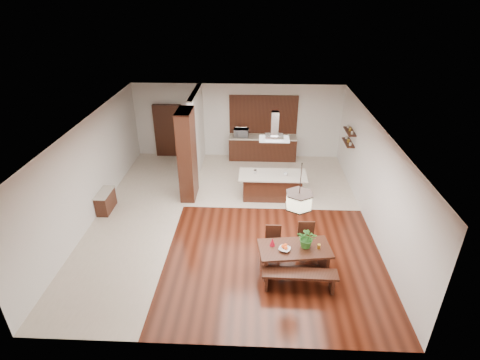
{
  "coord_description": "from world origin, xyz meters",
  "views": [
    {
      "loc": [
        0.71,
        -9.38,
        6.21
      ],
      "look_at": [
        0.3,
        0.0,
        1.25
      ],
      "focal_mm": 28.0,
      "sensor_mm": 36.0,
      "label": 1
    }
  ],
  "objects_px": {
    "foliage_plant": "(307,238)",
    "fruit_bowl": "(285,249)",
    "kitchen_island": "(272,186)",
    "range_hood": "(275,126)",
    "dining_chair_left": "(273,244)",
    "island_cup": "(286,174)",
    "dining_chair_right": "(306,241)",
    "pendant_lantern": "(300,190)",
    "dining_table": "(294,254)",
    "dining_bench": "(299,281)",
    "microwave": "(241,132)",
    "hallway_console": "(106,201)"
  },
  "relations": [
    {
      "from": "island_cup",
      "to": "microwave",
      "type": "bearing_deg",
      "value": 115.75
    },
    {
      "from": "dining_chair_left",
      "to": "dining_chair_right",
      "type": "height_order",
      "value": "dining_chair_right"
    },
    {
      "from": "hallway_console",
      "to": "range_hood",
      "type": "relative_size",
      "value": 0.98
    },
    {
      "from": "fruit_bowl",
      "to": "island_cup",
      "type": "height_order",
      "value": "island_cup"
    },
    {
      "from": "pendant_lantern",
      "to": "dining_chair_left",
      "type": "bearing_deg",
      "value": 136.61
    },
    {
      "from": "dining_chair_left",
      "to": "pendant_lantern",
      "type": "xyz_separation_m",
      "value": [
        0.48,
        -0.46,
        1.8
      ]
    },
    {
      "from": "foliage_plant",
      "to": "range_hood",
      "type": "distance_m",
      "value": 3.81
    },
    {
      "from": "pendant_lantern",
      "to": "microwave",
      "type": "relative_size",
      "value": 2.37
    },
    {
      "from": "dining_chair_right",
      "to": "island_cup",
      "type": "height_order",
      "value": "island_cup"
    },
    {
      "from": "kitchen_island",
      "to": "island_cup",
      "type": "height_order",
      "value": "island_cup"
    },
    {
      "from": "dining_table",
      "to": "island_cup",
      "type": "relative_size",
      "value": 13.26
    },
    {
      "from": "microwave",
      "to": "pendant_lantern",
      "type": "bearing_deg",
      "value": -75.67
    },
    {
      "from": "kitchen_island",
      "to": "hallway_console",
      "type": "bearing_deg",
      "value": -169.25
    },
    {
      "from": "dining_chair_left",
      "to": "pendant_lantern",
      "type": "bearing_deg",
      "value": -43.84
    },
    {
      "from": "dining_table",
      "to": "dining_bench",
      "type": "relative_size",
      "value": 1.05
    },
    {
      "from": "dining_chair_left",
      "to": "range_hood",
      "type": "relative_size",
      "value": 0.99
    },
    {
      "from": "dining_table",
      "to": "fruit_bowl",
      "type": "bearing_deg",
      "value": -156.74
    },
    {
      "from": "range_hood",
      "to": "microwave",
      "type": "xyz_separation_m",
      "value": [
        -1.11,
        3.03,
        -1.36
      ]
    },
    {
      "from": "dining_chair_left",
      "to": "foliage_plant",
      "type": "xyz_separation_m",
      "value": [
        0.76,
        -0.41,
        0.51
      ]
    },
    {
      "from": "dining_table",
      "to": "range_hood",
      "type": "height_order",
      "value": "range_hood"
    },
    {
      "from": "dining_bench",
      "to": "island_cup",
      "type": "height_order",
      "value": "island_cup"
    },
    {
      "from": "hallway_console",
      "to": "island_cup",
      "type": "xyz_separation_m",
      "value": [
        5.49,
        0.86,
        0.61
      ]
    },
    {
      "from": "dining_chair_left",
      "to": "foliage_plant",
      "type": "height_order",
      "value": "foliage_plant"
    },
    {
      "from": "kitchen_island",
      "to": "range_hood",
      "type": "distance_m",
      "value": 2.02
    },
    {
      "from": "dining_bench",
      "to": "dining_chair_left",
      "type": "relative_size",
      "value": 1.91
    },
    {
      "from": "dining_table",
      "to": "fruit_bowl",
      "type": "distance_m",
      "value": 0.35
    },
    {
      "from": "kitchen_island",
      "to": "microwave",
      "type": "xyz_separation_m",
      "value": [
        -1.11,
        3.03,
        0.66
      ]
    },
    {
      "from": "dining_table",
      "to": "range_hood",
      "type": "xyz_separation_m",
      "value": [
        -0.41,
        3.48,
        1.95
      ]
    },
    {
      "from": "hallway_console",
      "to": "fruit_bowl",
      "type": "xyz_separation_m",
      "value": [
        5.25,
        -2.61,
        0.42
      ]
    },
    {
      "from": "dining_chair_right",
      "to": "range_hood",
      "type": "height_order",
      "value": "range_hood"
    },
    {
      "from": "dining_table",
      "to": "foliage_plant",
      "type": "distance_m",
      "value": 0.52
    },
    {
      "from": "dining_chair_right",
      "to": "foliage_plant",
      "type": "distance_m",
      "value": 0.71
    },
    {
      "from": "island_cup",
      "to": "dining_table",
      "type": "bearing_deg",
      "value": -89.73
    },
    {
      "from": "dining_chair_right",
      "to": "microwave",
      "type": "distance_m",
      "value": 6.27
    },
    {
      "from": "foliage_plant",
      "to": "fruit_bowl",
      "type": "bearing_deg",
      "value": -163.52
    },
    {
      "from": "dining_table",
      "to": "kitchen_island",
      "type": "relative_size",
      "value": 0.84
    },
    {
      "from": "dining_chair_left",
      "to": "island_cup",
      "type": "height_order",
      "value": "island_cup"
    },
    {
      "from": "range_hood",
      "to": "island_cup",
      "type": "height_order",
      "value": "range_hood"
    },
    {
      "from": "dining_bench",
      "to": "foliage_plant",
      "type": "bearing_deg",
      "value": 73.15
    },
    {
      "from": "dining_table",
      "to": "microwave",
      "type": "distance_m",
      "value": 6.71
    },
    {
      "from": "dining_chair_right",
      "to": "kitchen_island",
      "type": "relative_size",
      "value": 0.44
    },
    {
      "from": "kitchen_island",
      "to": "dining_chair_right",
      "type": "bearing_deg",
      "value": -75.34
    },
    {
      "from": "dining_table",
      "to": "foliage_plant",
      "type": "height_order",
      "value": "foliage_plant"
    },
    {
      "from": "fruit_bowl",
      "to": "kitchen_island",
      "type": "relative_size",
      "value": 0.12
    },
    {
      "from": "pendant_lantern",
      "to": "island_cup",
      "type": "relative_size",
      "value": 9.79
    },
    {
      "from": "hallway_console",
      "to": "dining_chair_left",
      "type": "relative_size",
      "value": 0.99
    },
    {
      "from": "dining_chair_right",
      "to": "range_hood",
      "type": "relative_size",
      "value": 1.04
    },
    {
      "from": "microwave",
      "to": "range_hood",
      "type": "bearing_deg",
      "value": -68.66
    },
    {
      "from": "fruit_bowl",
      "to": "foliage_plant",
      "type": "bearing_deg",
      "value": 16.48
    },
    {
      "from": "dining_chair_left",
      "to": "foliage_plant",
      "type": "bearing_deg",
      "value": -28.79
    }
  ]
}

